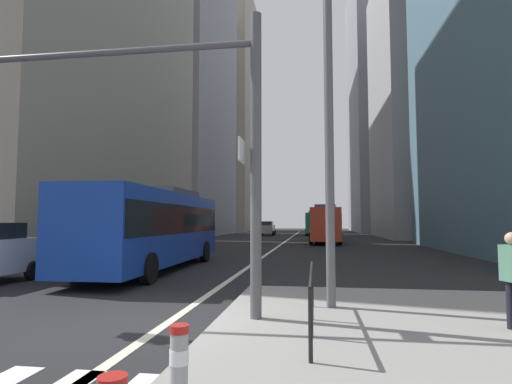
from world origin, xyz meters
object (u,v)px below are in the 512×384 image
city_bus_red_distant (316,222)px  car_oncoming_mid (267,228)px  city_bus_red_receding (324,223)px  traffic_signal_gantry (149,117)px  car_receding_near (326,230)px  street_lamp_post (328,74)px  bollard_left (179,362)px  city_bus_blue_oncoming (155,225)px

city_bus_red_distant → car_oncoming_mid: (-6.68, -3.34, -0.85)m
city_bus_red_receding → traffic_signal_gantry: traffic_signal_gantry is taller
car_receding_near → street_lamp_post: bearing=-91.4°
city_bus_red_receding → street_lamp_post: bearing=-91.1°
car_oncoming_mid → bollard_left: 52.27m
city_bus_blue_oncoming → street_lamp_post: 10.26m
city_bus_red_receding → bollard_left: bearing=-93.8°
city_bus_blue_oncoming → car_receding_near: bearing=76.3°
city_bus_blue_oncoming → car_receding_near: (7.78, 32.01, -0.85)m
city_bus_red_distant → street_lamp_post: (0.24, -50.35, 3.45)m
traffic_signal_gantry → car_receding_near: bearing=83.4°
city_bus_red_distant → bollard_left: bearing=-91.5°
car_receding_near → traffic_signal_gantry: size_ratio=0.62×
city_bus_red_receding → car_oncoming_mid: size_ratio=2.44×
car_oncoming_mid → street_lamp_post: bearing=-81.6°
city_bus_red_receding → bollard_left: city_bus_red_receding is taller
city_bus_red_receding → city_bus_red_distant: 21.49m
bollard_left → car_receding_near: bearing=86.6°
city_bus_blue_oncoming → street_lamp_post: bearing=-44.9°
city_bus_blue_oncoming → car_receding_near: 32.95m
car_receding_near → traffic_signal_gantry: traffic_signal_gantry is taller
city_bus_red_distant → car_receding_near: (1.18, -11.51, -0.85)m
street_lamp_post → bollard_left: bearing=-108.6°
traffic_signal_gantry → bollard_left: traffic_signal_gantry is taller
car_oncoming_mid → bollard_left: bearing=-84.2°
city_bus_red_distant → traffic_signal_gantry: traffic_signal_gantry is taller
city_bus_red_distant → car_oncoming_mid: 7.52m
traffic_signal_gantry → city_bus_blue_oncoming: bearing=111.4°
traffic_signal_gantry → bollard_left: size_ratio=8.14×
city_bus_red_distant → street_lamp_post: size_ratio=1.46×
city_bus_blue_oncoming → bollard_left: (5.15, -11.82, -1.23)m
car_oncoming_mid → city_bus_red_receding: bearing=-67.6°
car_oncoming_mid → car_receding_near: bearing=-46.1°
traffic_signal_gantry → bollard_left: 5.52m
car_receding_near → street_lamp_post: (-0.94, -38.83, 4.30)m
traffic_signal_gantry → bollard_left: bearing=-61.9°
city_bus_red_distant → car_receding_near: 11.60m
car_receding_near → car_oncoming_mid: bearing=133.9°
bollard_left → car_oncoming_mid: bearing=95.8°
city_bus_red_distant → bollard_left: 55.37m
city_bus_red_receding → car_receding_near: (0.40, 9.96, -0.85)m
city_bus_red_distant → bollard_left: size_ratio=14.42×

